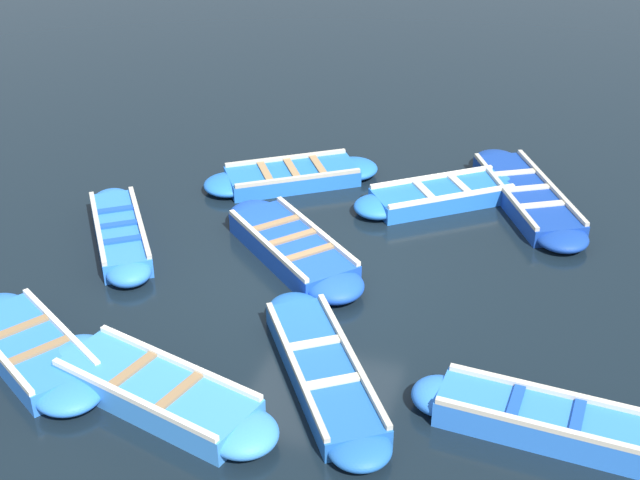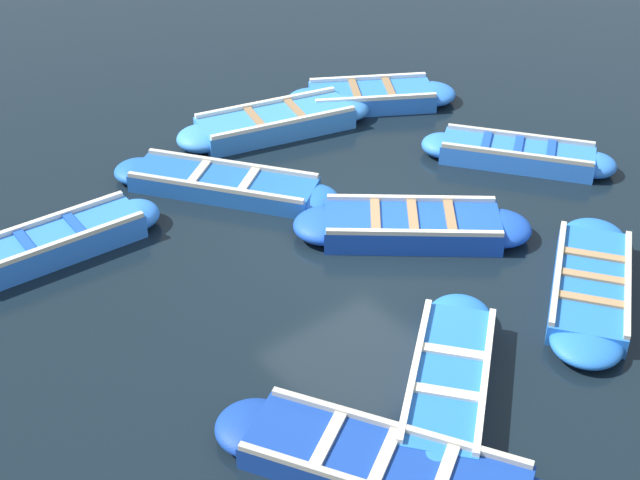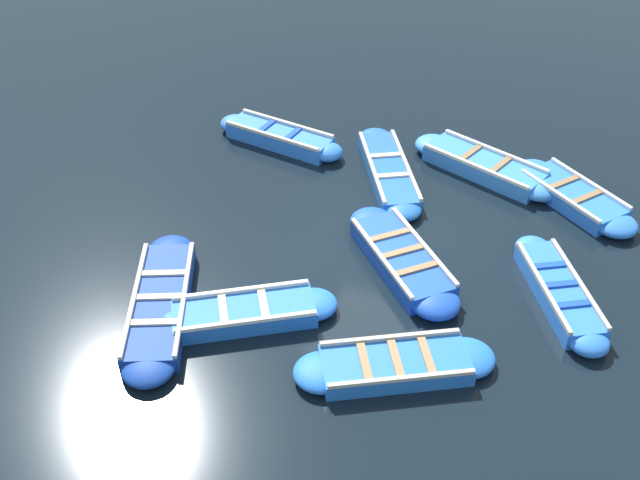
% 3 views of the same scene
% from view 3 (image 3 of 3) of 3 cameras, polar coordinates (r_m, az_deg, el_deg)
% --- Properties ---
extents(ground_plane, '(120.00, 120.00, 0.00)m').
position_cam_3_polar(ground_plane, '(15.13, 4.57, -0.45)').
color(ground_plane, black).
extents(boat_near_quay, '(3.34, 2.66, 0.36)m').
position_cam_3_polar(boat_near_quay, '(12.59, 5.74, -9.44)').
color(boat_near_quay, blue).
rests_on(boat_near_quay, ground).
extents(boat_outer_right, '(2.69, 3.94, 0.37)m').
position_cam_3_polar(boat_outer_right, '(13.87, -12.06, -4.75)').
color(boat_outer_right, navy).
rests_on(boat_outer_right, ground).
extents(boat_end_of_row, '(3.24, 2.53, 0.40)m').
position_cam_3_polar(boat_end_of_row, '(17.10, 18.72, 3.17)').
color(boat_end_of_row, blue).
rests_on(boat_end_of_row, ground).
extents(boat_broadside, '(2.46, 3.11, 0.40)m').
position_cam_3_polar(boat_broadside, '(14.46, 17.74, -3.75)').
color(boat_broadside, blue).
rests_on(boat_broadside, ground).
extents(boat_drifting, '(3.21, 2.71, 0.38)m').
position_cam_3_polar(boat_drifting, '(13.45, -5.82, -5.56)').
color(boat_drifting, blue).
rests_on(boat_drifting, ground).
extents(boat_far_corner, '(3.79, 1.82, 0.43)m').
position_cam_3_polar(boat_far_corner, '(17.59, 12.40, 5.53)').
color(boat_far_corner, '#3884E0').
rests_on(boat_far_corner, ground).
extents(boat_stern_in, '(3.30, 3.05, 0.43)m').
position_cam_3_polar(boat_stern_in, '(14.56, 6.24, -1.46)').
color(boat_stern_in, '#1947B7').
rests_on(boat_stern_in, ground).
extents(boat_alongside, '(2.80, 3.63, 0.36)m').
position_cam_3_polar(boat_alongside, '(17.15, 5.23, 5.27)').
color(boat_alongside, '#1E59AD').
rests_on(boat_alongside, ground).
extents(boat_bow_out, '(3.43, 0.97, 0.44)m').
position_cam_3_polar(boat_bow_out, '(18.31, -3.09, 7.83)').
color(boat_bow_out, blue).
rests_on(boat_bow_out, ground).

